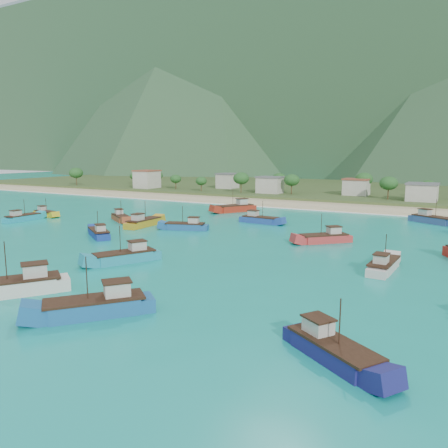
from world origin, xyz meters
The scene contains 22 objects.
ground centered at (0.00, 0.00, 0.00)m, with size 600.00×600.00×0.00m, color #0D928C.
beach centered at (0.00, 79.00, 0.00)m, with size 400.00×18.00×1.20m, color beige.
land centered at (0.00, 140.00, 0.00)m, with size 400.00×110.00×2.40m, color #385123.
surf_line centered at (0.00, 69.50, 0.00)m, with size 400.00×2.50×0.08m, color white.
mountains centered at (-18.31, 403.81, 106.83)m, with size 1520.00×440.00×260.00m.
village centered at (11.01, 101.40, 4.70)m, with size 209.00×27.36×7.37m.
vegetation centered at (-5.45, 102.71, 5.32)m, with size 273.46×25.97×8.80m.
boat_1 centered at (-9.76, 39.65, 0.68)m, with size 10.15×3.65×5.89m.
boat_2 centered at (25.10, -22.50, 0.68)m, with size 9.93×7.96×5.89m.
boat_5 centered at (0.71, -24.69, 0.85)m, with size 10.03×11.05×6.83m.
boat_7 centered at (27.08, 59.61, 0.78)m, with size 11.06×8.36×6.46m.
boat_8 centered at (-12.11, -5.82, 0.75)m, with size 7.83×10.82×6.27m.
boat_11 centered at (-12.97, -24.39, 0.88)m, with size 9.68×11.76×7.02m.
boat_12 centered at (24.17, 8.43, 0.65)m, with size 3.40×9.81×5.71m.
boat_13 centered at (-20.17, 23.00, 0.65)m, with size 10.09×5.85×5.72m.
boat_15 centered at (-63.50, 13.67, 0.65)m, with size 3.08×9.77×5.73m.
boat_16 centered at (-41.90, 25.78, 0.63)m, with size 9.42×7.63×5.60m.
boat_17 centered at (-31.08, 7.43, 0.63)m, with size 9.46×7.70×5.63m.
boat_18 centered at (10.86, 24.29, 0.70)m, with size 9.41×9.23×6.02m.
boat_20 centered at (-24.50, 55.11, 0.92)m, with size 9.30×12.35×7.21m.
boat_21 centered at (-31.42, 21.93, 0.76)m, with size 3.49×10.79×6.32m.
boat_26 centered at (-65.69, 22.28, 0.57)m, with size 9.28×4.47×5.27m.
Camera 1 is at (33.82, -56.64, 16.99)m, focal length 35.00 mm.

